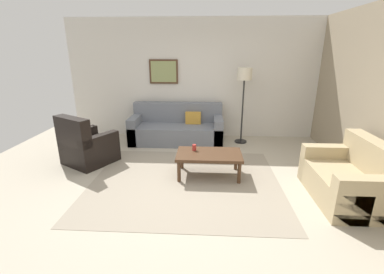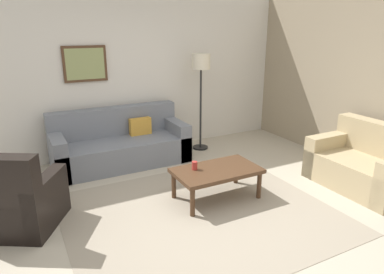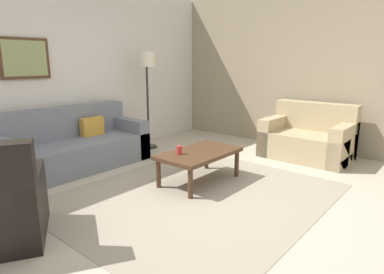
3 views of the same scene
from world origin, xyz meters
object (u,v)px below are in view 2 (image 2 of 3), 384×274
at_px(couch_main, 119,145).
at_px(lamp_standing, 201,71).
at_px(armchair_leather, 16,204).
at_px(framed_artwork, 85,64).
at_px(couch_loveseat, 367,166).
at_px(coffee_table, 217,173).
at_px(cup, 195,166).

distance_m(couch_main, lamp_standing, 1.87).
xyz_separation_m(armchair_leather, framed_artwork, (1.23, 1.86, 1.28)).
height_order(couch_main, lamp_standing, lamp_standing).
xyz_separation_m(couch_loveseat, armchair_leather, (-4.38, 1.04, 0.01)).
bearing_deg(armchair_leather, couch_loveseat, -13.35).
xyz_separation_m(coffee_table, framed_artwork, (-1.10, 2.25, 1.23)).
bearing_deg(lamp_standing, cup, -121.26).
bearing_deg(couch_loveseat, framed_artwork, 137.39).
relative_size(lamp_standing, framed_artwork, 2.51).
distance_m(couch_main, framed_artwork, 1.40).
height_order(lamp_standing, framed_artwork, framed_artwork).
distance_m(couch_loveseat, lamp_standing, 2.99).
height_order(couch_loveseat, lamp_standing, lamp_standing).
relative_size(couch_loveseat, lamp_standing, 0.78).
relative_size(coffee_table, lamp_standing, 0.64).
bearing_deg(couch_loveseat, armchair_leather, 166.65).
bearing_deg(armchair_leather, lamp_standing, 24.61).
distance_m(coffee_table, framed_artwork, 2.79).
bearing_deg(armchair_leather, coffee_table, -9.49).
bearing_deg(couch_main, couch_loveseat, -41.56).
bearing_deg(cup, framed_artwork, 111.44).
bearing_deg(couch_loveseat, couch_main, 138.44).
xyz_separation_m(couch_loveseat, coffee_table, (-2.06, 0.65, 0.06)).
relative_size(armchair_leather, framed_artwork, 1.61).
xyz_separation_m(couch_loveseat, framed_artwork, (-3.15, 2.90, 1.29)).
height_order(couch_loveseat, framed_artwork, framed_artwork).
relative_size(coffee_table, framed_artwork, 1.62).
bearing_deg(cup, lamp_standing, 58.74).
height_order(couch_loveseat, coffee_table, couch_loveseat).
bearing_deg(framed_artwork, lamp_standing, -13.50).
distance_m(couch_main, coffee_table, 1.98).
bearing_deg(coffee_table, couch_main, 112.11).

